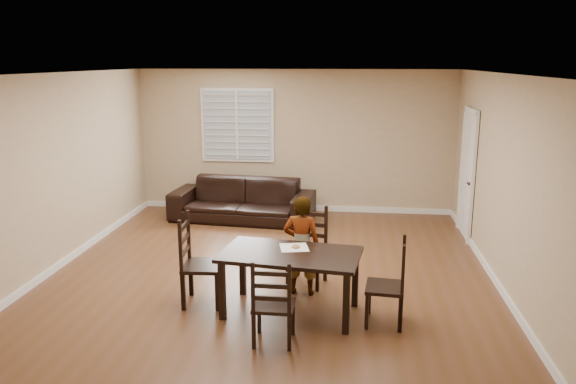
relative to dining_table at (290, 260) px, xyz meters
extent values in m
plane|color=brown|center=(-0.41, 1.05, -0.64)|extent=(7.00, 7.00, 0.00)
cube|color=tan|center=(-0.41, 4.55, 0.71)|extent=(6.00, 0.04, 2.70)
cube|color=tan|center=(-0.41, -2.45, 0.71)|extent=(6.00, 0.04, 2.70)
cube|color=tan|center=(-3.41, 1.05, 0.71)|extent=(0.04, 7.00, 2.70)
cube|color=tan|center=(2.59, 1.05, 0.71)|extent=(0.04, 7.00, 2.70)
cube|color=white|center=(-0.41, 1.05, 2.06)|extent=(6.00, 7.00, 0.04)
cube|color=white|center=(-1.51, 4.50, 1.01)|extent=(1.40, 0.08, 1.40)
cube|color=white|center=(2.56, 3.25, 0.38)|extent=(0.06, 0.94, 2.05)
cylinder|color=#332114|center=(2.53, 2.95, 0.31)|extent=(0.06, 0.06, 0.02)
cube|color=white|center=(-0.41, 4.53, -0.59)|extent=(6.00, 0.03, 0.10)
cube|color=white|center=(-3.39, 1.05, -0.59)|extent=(0.03, 7.00, 0.10)
cube|color=white|center=(2.58, 1.05, -0.59)|extent=(0.03, 7.00, 0.10)
cube|color=black|center=(0.00, 0.00, 0.07)|extent=(1.67, 1.09, 0.04)
cube|color=black|center=(-0.74, -0.26, -0.30)|extent=(0.08, 0.08, 0.69)
cube|color=black|center=(0.65, -0.45, -0.30)|extent=(0.08, 0.08, 0.69)
cube|color=black|center=(-0.65, 0.45, -0.30)|extent=(0.08, 0.08, 0.69)
cube|color=black|center=(0.74, 0.26, -0.30)|extent=(0.08, 0.08, 0.69)
cube|color=black|center=(0.12, 0.87, -0.20)|extent=(0.54, 0.52, 0.04)
cube|color=black|center=(0.16, 1.06, -0.13)|extent=(0.46, 0.14, 1.02)
cube|color=black|center=(-0.12, 0.74, -0.43)|extent=(0.05, 0.05, 0.42)
cube|color=black|center=(0.27, 0.65, -0.43)|extent=(0.05, 0.05, 0.42)
cube|color=black|center=(-0.03, 1.10, -0.43)|extent=(0.05, 0.05, 0.42)
cube|color=black|center=(0.36, 1.01, -0.43)|extent=(0.05, 0.05, 0.42)
cube|color=black|center=(-0.10, -0.71, -0.24)|extent=(0.42, 0.39, 0.04)
cube|color=black|center=(-0.10, -0.88, -0.18)|extent=(0.42, 0.04, 0.93)
cube|color=black|center=(0.09, -0.54, -0.45)|extent=(0.04, 0.04, 0.38)
cube|color=black|center=(-0.28, -0.54, -0.45)|extent=(0.04, 0.04, 0.38)
cube|color=black|center=(0.08, -0.88, -0.45)|extent=(0.04, 0.04, 0.38)
cube|color=black|center=(-0.28, -0.87, -0.45)|extent=(0.04, 0.04, 0.38)
cube|color=black|center=(-1.07, 0.15, -0.17)|extent=(0.49, 0.52, 0.04)
cube|color=black|center=(-1.27, 0.13, -0.10)|extent=(0.08, 0.50, 1.10)
cube|color=black|center=(-0.85, -0.05, -0.42)|extent=(0.05, 0.05, 0.45)
cube|color=black|center=(-0.88, 0.37, -0.42)|extent=(0.05, 0.05, 0.45)
cube|color=black|center=(-1.25, -0.08, -0.42)|extent=(0.05, 0.05, 0.45)
cube|color=black|center=(-1.28, 0.35, -0.42)|extent=(0.05, 0.05, 0.45)
cube|color=black|center=(1.07, -0.15, -0.22)|extent=(0.46, 0.48, 0.04)
cube|color=black|center=(1.25, -0.17, -0.15)|extent=(0.08, 0.44, 0.98)
cube|color=black|center=(0.91, 0.06, -0.44)|extent=(0.04, 0.04, 0.40)
cube|color=black|center=(0.87, -0.32, -0.44)|extent=(0.04, 0.04, 0.40)
cube|color=black|center=(1.26, 0.03, -0.44)|extent=(0.04, 0.04, 0.40)
cube|color=black|center=(1.22, -0.36, -0.44)|extent=(0.04, 0.04, 0.40)
imported|color=gray|center=(0.08, 0.56, -0.01)|extent=(0.49, 0.35, 1.26)
cube|color=beige|center=(0.02, 0.17, 0.09)|extent=(0.38, 0.38, 0.00)
torus|color=#C98048|center=(0.04, 0.17, 0.11)|extent=(0.10, 0.10, 0.03)
torus|color=white|center=(0.04, 0.17, 0.12)|extent=(0.09, 0.09, 0.02)
imported|color=black|center=(-1.28, 3.75, -0.27)|extent=(2.66, 1.25, 0.75)
camera|label=1|loc=(0.64, -6.01, 2.23)|focal=35.00mm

